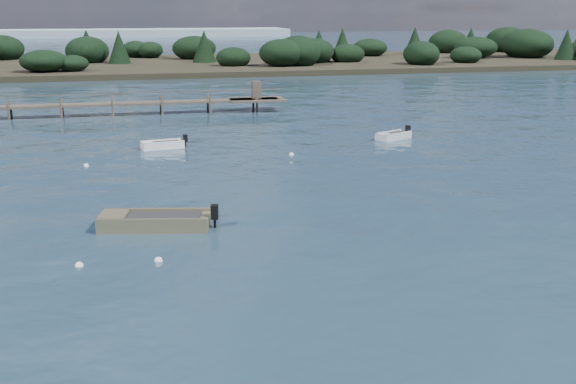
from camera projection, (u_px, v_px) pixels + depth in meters
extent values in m
plane|color=#182B39|center=(198.00, 97.00, 76.92)|extent=(400.00, 400.00, 0.00)
cube|color=#686245|center=(155.00, 225.00, 31.04)|extent=(4.95, 2.76, 0.78)
cube|color=#686245|center=(113.00, 215.00, 30.90)|extent=(1.44, 1.81, 0.16)
cube|color=#242326|center=(163.00, 217.00, 30.96)|extent=(3.41, 2.08, 0.13)
cube|color=#686245|center=(151.00, 221.00, 30.13)|extent=(4.59, 1.15, 0.16)
cube|color=#686245|center=(157.00, 210.00, 31.73)|extent=(4.59, 1.15, 0.16)
cube|color=black|center=(215.00, 212.00, 30.95)|extent=(0.39, 0.44, 0.61)
cylinder|color=black|center=(215.00, 224.00, 31.08)|extent=(0.13, 0.13, 0.61)
cube|color=silver|center=(393.00, 138.00, 52.01)|extent=(2.96, 2.24, 0.64)
cube|color=silver|center=(384.00, 134.00, 51.25)|extent=(1.04, 1.19, 0.13)
cube|color=#242326|center=(396.00, 133.00, 52.07)|extent=(2.07, 1.64, 0.11)
cube|color=silver|center=(399.00, 134.00, 51.55)|extent=(2.50, 1.36, 0.13)
cube|color=silver|center=(388.00, 132.00, 52.28)|extent=(2.50, 1.36, 0.13)
cube|color=black|center=(408.00, 129.00, 52.89)|extent=(0.37, 0.40, 0.51)
cylinder|color=black|center=(408.00, 135.00, 53.00)|extent=(0.12, 0.12, 0.51)
cube|color=white|center=(163.00, 147.00, 48.59)|extent=(2.92, 1.55, 0.65)
cube|color=white|center=(147.00, 143.00, 48.09)|extent=(0.82, 1.09, 0.13)
cube|color=#242326|center=(166.00, 142.00, 48.60)|extent=(2.00, 1.18, 0.11)
cube|color=white|center=(164.00, 143.00, 48.05)|extent=(2.75, 0.56, 0.13)
cube|color=white|center=(161.00, 140.00, 48.94)|extent=(2.75, 0.56, 0.13)
cube|color=black|center=(185.00, 138.00, 49.08)|extent=(0.31, 0.35, 0.51)
cylinder|color=black|center=(185.00, 145.00, 49.19)|extent=(0.11, 0.11, 0.51)
sphere|color=white|center=(79.00, 266.00, 26.47)|extent=(0.32, 0.32, 0.32)
sphere|color=white|center=(291.00, 155.00, 46.47)|extent=(0.32, 0.32, 0.32)
sphere|color=white|center=(158.00, 261.00, 27.00)|extent=(0.32, 0.32, 0.32)
sphere|color=white|center=(86.00, 166.00, 43.19)|extent=(0.32, 0.32, 0.32)
cube|color=brown|center=(257.00, 100.00, 66.31)|extent=(5.00, 3.20, 0.18)
cube|color=brown|center=(256.00, 90.00, 66.09)|extent=(0.80, 0.80, 1.60)
cylinder|color=brown|center=(9.00, 116.00, 60.69)|extent=(0.20, 0.20, 2.20)
cylinder|color=brown|center=(11.00, 113.00, 62.30)|extent=(0.20, 0.20, 2.20)
cylinder|color=brown|center=(62.00, 114.00, 61.68)|extent=(0.20, 0.20, 2.20)
cylinder|color=brown|center=(63.00, 111.00, 63.29)|extent=(0.20, 0.20, 2.20)
cylinder|color=brown|center=(113.00, 112.00, 62.67)|extent=(0.20, 0.20, 2.20)
cylinder|color=brown|center=(113.00, 110.00, 64.27)|extent=(0.20, 0.20, 2.20)
cylinder|color=brown|center=(162.00, 111.00, 63.65)|extent=(0.20, 0.20, 2.20)
cylinder|color=brown|center=(161.00, 108.00, 65.26)|extent=(0.20, 0.20, 2.20)
cylinder|color=brown|center=(210.00, 109.00, 64.64)|extent=(0.20, 0.20, 2.20)
cylinder|color=brown|center=(208.00, 106.00, 66.25)|extent=(0.20, 0.20, 2.20)
cylinder|color=brown|center=(257.00, 107.00, 65.62)|extent=(0.20, 0.20, 2.20)
cylinder|color=brown|center=(253.00, 105.00, 67.23)|extent=(0.20, 0.20, 2.20)
cube|color=black|center=(318.00, 65.00, 120.33)|extent=(190.00, 40.00, 1.60)
ellipsoid|color=black|center=(319.00, 47.00, 119.64)|extent=(180.50, 36.00, 4.40)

